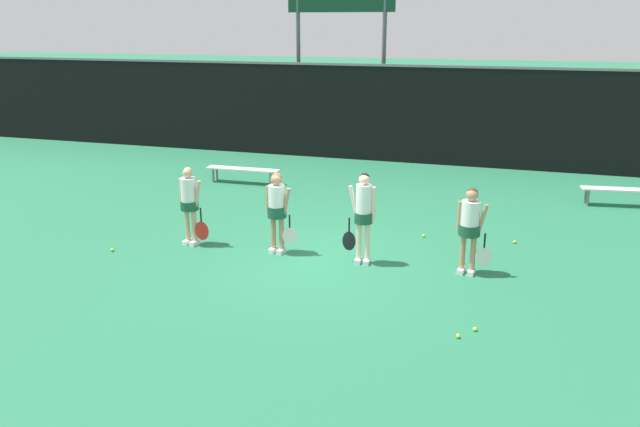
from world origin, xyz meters
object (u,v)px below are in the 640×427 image
tennis_ball_1 (458,336)px  tennis_ball_3 (475,329)px  bench_far (618,191)px  player_3 (470,224)px  tennis_ball_0 (366,246)px  player_0 (190,200)px  tennis_ball_2 (463,262)px  scoreboard (341,4)px  bench_courtside (243,170)px  tennis_ball_6 (112,250)px  tennis_ball_4 (515,242)px  player_2 (363,211)px  tennis_ball_5 (423,236)px  player_1 (277,206)px

tennis_ball_1 → tennis_ball_3: tennis_ball_1 is taller
bench_far → tennis_ball_1: size_ratio=26.75×
player_3 → tennis_ball_1: size_ratio=24.17×
tennis_ball_0 → tennis_ball_3: (2.38, -3.04, -0.00)m
player_0 → tennis_ball_0: bearing=20.7°
player_3 → tennis_ball_2: size_ratio=25.08×
player_0 → player_3: player_0 is taller
scoreboard → tennis_ball_3: scoreboard is taller
tennis_ball_0 → tennis_ball_3: size_ratio=1.04×
scoreboard → bench_courtside: scoreboard is taller
scoreboard → bench_far: scoreboard is taller
bench_far → player_0: (-8.89, -5.71, 0.57)m
scoreboard → tennis_ball_6: 12.10m
scoreboard → tennis_ball_4: 11.17m
tennis_ball_1 → player_2: bearing=129.1°
tennis_ball_3 → tennis_ball_5: 4.28m
player_0 → player_3: (5.62, 0.08, 0.00)m
player_3 → tennis_ball_2: (-0.10, 0.46, -0.93)m
scoreboard → player_3: 11.92m
tennis_ball_2 → tennis_ball_5: bearing=125.6°
bench_far → tennis_ball_2: (-3.38, -5.17, -0.36)m
bench_courtside → player_1: bearing=-60.6°
scoreboard → player_1: size_ratio=3.91×
scoreboard → tennis_ball_6: size_ratio=92.62×
tennis_ball_6 → tennis_ball_2: bearing=11.6°
bench_far → tennis_ball_2: size_ratio=27.76×
player_3 → tennis_ball_1: (0.07, -2.57, -0.93)m
tennis_ball_0 → tennis_ball_5: bearing=44.9°
bench_courtside → tennis_ball_6: size_ratio=31.03×
bench_far → tennis_ball_5: bench_far is taller
bench_far → tennis_ball_4: bench_far is taller
tennis_ball_6 → player_2: bearing=10.1°
tennis_ball_3 → player_0: bearing=159.6°
bench_courtside → tennis_ball_1: (6.76, -7.55, -0.35)m
bench_far → player_2: (-5.24, -5.69, 0.66)m
player_2 → player_3: size_ratio=1.09×
tennis_ball_0 → tennis_ball_1: size_ratio=1.02×
player_0 → tennis_ball_4: size_ratio=24.96×
player_0 → player_2: player_2 is taller
tennis_ball_4 → tennis_ball_2: bearing=-122.2°
bench_courtside → tennis_ball_1: bearing=-49.4°
player_3 → tennis_ball_0: 2.41m
bench_far → tennis_ball_6: 12.17m
player_0 → tennis_ball_0: (3.54, 0.84, -0.93)m
tennis_ball_2 → tennis_ball_6: bearing=-168.4°
player_0 → tennis_ball_5: size_ratio=24.42×
player_0 → tennis_ball_0: size_ratio=23.94×
tennis_ball_6 → bench_far: bearing=32.7°
player_1 → player_2: size_ratio=0.93×
player_1 → player_3: size_ratio=1.01×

